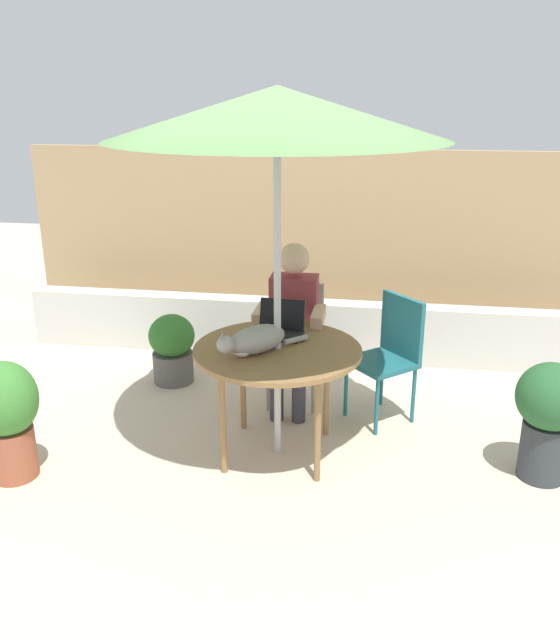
# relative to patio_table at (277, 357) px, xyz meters

# --- Properties ---
(ground_plane) EXTENTS (14.00, 14.00, 0.00)m
(ground_plane) POSITION_rel_patio_table_xyz_m (0.00, 0.00, -0.68)
(ground_plane) COLOR beige
(fence_back) EXTENTS (5.66, 0.08, 1.75)m
(fence_back) POSITION_rel_patio_table_xyz_m (0.00, 2.42, 0.19)
(fence_back) COLOR tan
(fence_back) RESTS_ON ground
(planter_wall_low) EXTENTS (5.10, 0.20, 0.51)m
(planter_wall_low) POSITION_rel_patio_table_xyz_m (0.00, 1.68, -0.42)
(planter_wall_low) COLOR beige
(planter_wall_low) RESTS_ON ground
(patio_table) EXTENTS (1.05, 1.05, 0.74)m
(patio_table) POSITION_rel_patio_table_xyz_m (0.00, 0.00, 0.00)
(patio_table) COLOR olive
(patio_table) RESTS_ON ground
(patio_umbrella) EXTENTS (1.94, 1.94, 2.28)m
(patio_umbrella) POSITION_rel_patio_table_xyz_m (0.00, 0.00, 1.46)
(patio_umbrella) COLOR #B7B7BC
(patio_umbrella) RESTS_ON ground
(chair_occupied) EXTENTS (0.40, 0.40, 0.90)m
(chair_occupied) POSITION_rel_patio_table_xyz_m (0.00, 0.83, -0.15)
(chair_occupied) COLOR #B2A899
(chair_occupied) RESTS_ON ground
(chair_empty) EXTENTS (0.56, 0.56, 0.90)m
(chair_empty) POSITION_rel_patio_table_xyz_m (0.71, 0.63, -0.15)
(chair_empty) COLOR #1E606B
(chair_empty) RESTS_ON ground
(person_seated) EXTENTS (0.48, 0.48, 1.24)m
(person_seated) POSITION_rel_patio_table_xyz_m (0.00, 0.67, 0.02)
(person_seated) COLOR maroon
(person_seated) RESTS_ON ground
(laptop) EXTENTS (0.32, 0.27, 0.21)m
(laptop) POSITION_rel_patio_table_xyz_m (-0.02, 0.26, 0.12)
(laptop) COLOR black
(laptop) RESTS_ON patio_table
(cat) EXTENTS (0.50, 0.48, 0.17)m
(cat) POSITION_rel_patio_table_xyz_m (-0.13, -0.11, 0.14)
(cat) COLOR gray
(cat) RESTS_ON patio_table
(potted_plant_near_fence) EXTENTS (0.39, 0.39, 0.76)m
(potted_plant_near_fence) POSITION_rel_patio_table_xyz_m (-1.55, -0.53, -0.25)
(potted_plant_near_fence) COLOR #9E5138
(potted_plant_near_fence) RESTS_ON ground
(potted_plant_by_chair) EXTENTS (0.41, 0.41, 0.75)m
(potted_plant_by_chair) POSITION_rel_patio_table_xyz_m (1.65, -0.03, -0.24)
(potted_plant_by_chair) COLOR #33383D
(potted_plant_by_chair) RESTS_ON ground
(potted_plant_corner) EXTENTS (0.37, 0.37, 0.57)m
(potted_plant_corner) POSITION_rel_patio_table_xyz_m (-1.02, 0.97, -0.38)
(potted_plant_corner) COLOR #595654
(potted_plant_corner) RESTS_ON ground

